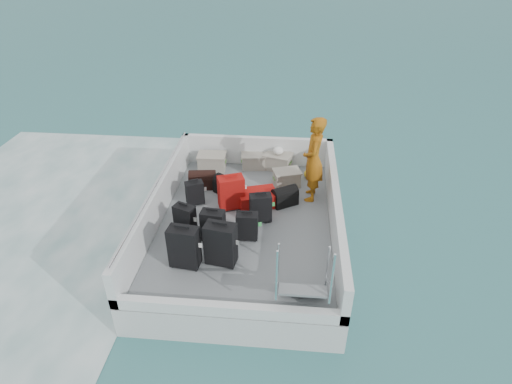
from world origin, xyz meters
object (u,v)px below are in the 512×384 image
(suitcase_5, at_px, (231,193))
(crate_2, at_px, (278,162))
(suitcase_3, at_px, (221,244))
(suitcase_2, at_px, (195,193))
(suitcase_8, at_px, (257,198))
(crate_3, at_px, (287,179))
(suitcase_1, at_px, (185,219))
(crate_0, at_px, (212,162))
(passenger, at_px, (313,160))
(suitcase_6, at_px, (247,227))
(crate_1, at_px, (254,162))
(suitcase_7, at_px, (261,208))
(suitcase_0, at_px, (184,248))
(suitcase_4, at_px, (213,226))

(suitcase_5, relative_size, crate_2, 1.19)
(suitcase_3, distance_m, crate_2, 3.57)
(suitcase_2, bearing_deg, suitcase_3, -89.27)
(suitcase_8, relative_size, crate_3, 1.41)
(suitcase_1, relative_size, crate_0, 0.94)
(suitcase_2, height_order, passenger, passenger)
(suitcase_1, relative_size, suitcase_6, 1.07)
(suitcase_1, bearing_deg, crate_1, 90.95)
(suitcase_5, xyz_separation_m, crate_3, (1.11, 1.01, -0.19))
(suitcase_6, xyz_separation_m, crate_3, (0.67, 2.02, -0.11))
(suitcase_1, xyz_separation_m, suitcase_6, (1.18, -0.10, -0.02))
(suitcase_1, relative_size, suitcase_3, 0.75)
(crate_0, bearing_deg, crate_1, 10.80)
(crate_1, xyz_separation_m, passenger, (1.35, -1.22, 0.75))
(passenger, bearing_deg, suitcase_6, -34.97)
(suitcase_7, xyz_separation_m, suitcase_8, (-0.11, 0.58, -0.14))
(suitcase_0, bearing_deg, suitcase_3, 19.14)
(suitcase_3, xyz_separation_m, suitcase_6, (0.37, 0.70, -0.12))
(suitcase_0, relative_size, suitcase_4, 1.22)
(suitcase_1, bearing_deg, suitcase_0, -54.91)
(crate_0, bearing_deg, suitcase_5, -66.34)
(suitcase_3, xyz_separation_m, crate_1, (0.22, 3.47, -0.23))
(suitcase_3, relative_size, crate_1, 1.45)
(passenger, bearing_deg, suitcase_5, -68.92)
(suitcase_2, height_order, crate_3, suitcase_2)
(crate_1, bearing_deg, suitcase_6, -86.97)
(suitcase_6, xyz_separation_m, suitcase_8, (0.09, 1.17, -0.12))
(suitcase_3, height_order, crate_2, suitcase_3)
(suitcase_4, relative_size, suitcase_5, 0.89)
(crate_3, relative_size, passenger, 0.30)
(suitcase_7, bearing_deg, suitcase_6, -121.39)
(suitcase_7, relative_size, crate_1, 1.09)
(suitcase_6, bearing_deg, suitcase_1, 173.68)
(suitcase_2, xyz_separation_m, crate_2, (1.65, 1.70, -0.08))
(suitcase_6, relative_size, passenger, 0.30)
(suitcase_0, distance_m, suitcase_4, 0.82)
(suitcase_0, height_order, suitcase_2, suitcase_0)
(suitcase_4, height_order, crate_2, suitcase_4)
(suitcase_6, xyz_separation_m, suitcase_7, (0.20, 0.59, 0.02))
(crate_3, bearing_deg, suitcase_0, -119.92)
(suitcase_5, height_order, crate_2, suitcase_5)
(suitcase_7, bearing_deg, crate_1, 86.24)
(crate_0, bearing_deg, crate_3, -17.47)
(crate_2, relative_size, passenger, 0.33)
(suitcase_2, height_order, suitcase_4, suitcase_4)
(suitcase_3, xyz_separation_m, suitcase_7, (0.57, 1.30, -0.10))
(suitcase_5, height_order, crate_1, suitcase_5)
(suitcase_4, relative_size, crate_0, 1.01)
(suitcase_5, xyz_separation_m, suitcase_7, (0.64, -0.42, -0.06))
(crate_1, bearing_deg, suitcase_5, -99.37)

